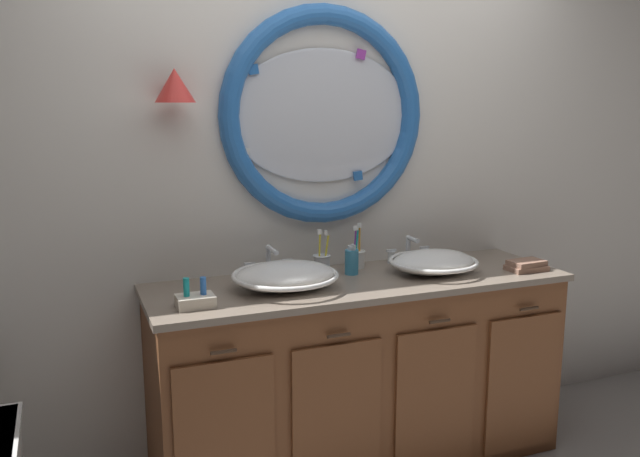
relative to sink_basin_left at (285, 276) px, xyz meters
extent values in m
cube|color=silver|center=(0.32, 0.36, 0.35)|extent=(6.40, 0.08, 2.60)
ellipsoid|color=silver|center=(0.30, 0.30, 0.67)|extent=(0.92, 0.02, 0.62)
torus|color=#2866B7|center=(0.30, 0.30, 0.67)|extent=(1.01, 0.10, 1.01)
cube|color=teal|center=(0.76, 0.29, 0.68)|extent=(0.04, 0.01, 0.04)
cube|color=purple|center=(0.48, 0.29, 0.95)|extent=(0.05, 0.01, 0.05)
cube|color=#2866B7|center=(-0.04, 0.29, 0.87)|extent=(0.05, 0.01, 0.05)
cube|color=silver|center=(-0.09, 0.29, 0.51)|extent=(0.05, 0.01, 0.05)
cube|color=#2866B7|center=(0.47, 0.29, 0.38)|extent=(0.05, 0.01, 0.05)
cylinder|color=#4C3823|center=(-0.40, 0.27, 0.82)|extent=(0.02, 0.09, 0.02)
cone|color=red|center=(-0.40, 0.22, 0.80)|extent=(0.17, 0.17, 0.14)
cube|color=brown|center=(0.37, 0.03, -0.52)|extent=(1.89, 0.57, 0.86)
cube|color=gray|center=(0.37, 0.03, -0.07)|extent=(1.93, 0.61, 0.03)
cube|color=gray|center=(0.37, 0.31, -0.15)|extent=(1.89, 0.02, 0.11)
cube|color=brown|center=(-0.34, -0.27, -0.56)|extent=(0.40, 0.02, 0.66)
cylinder|color=#422D1E|center=(-0.34, -0.28, -0.19)|extent=(0.10, 0.01, 0.01)
cube|color=brown|center=(0.13, -0.27, -0.56)|extent=(0.40, 0.02, 0.66)
cylinder|color=#422D1E|center=(0.13, -0.28, -0.19)|extent=(0.10, 0.01, 0.01)
cube|color=brown|center=(0.60, -0.27, -0.56)|extent=(0.40, 0.02, 0.66)
cylinder|color=#422D1E|center=(0.60, -0.28, -0.19)|extent=(0.10, 0.01, 0.01)
cube|color=brown|center=(1.08, -0.27, -0.56)|extent=(0.40, 0.02, 0.66)
cylinder|color=#422D1E|center=(1.08, -0.28, -0.19)|extent=(0.10, 0.01, 0.01)
ellipsoid|color=white|center=(0.00, 0.00, 0.00)|extent=(0.44, 0.31, 0.12)
torus|color=white|center=(0.00, 0.00, 0.00)|extent=(0.46, 0.46, 0.02)
cylinder|color=silver|center=(0.00, 0.00, 0.00)|extent=(0.03, 0.03, 0.01)
ellipsoid|color=white|center=(0.73, 0.00, -0.01)|extent=(0.40, 0.31, 0.11)
torus|color=white|center=(0.73, 0.00, 0.00)|extent=(0.42, 0.42, 0.02)
cylinder|color=silver|center=(0.73, 0.00, 0.00)|extent=(0.03, 0.03, 0.01)
cylinder|color=silver|center=(0.00, 0.24, -0.05)|extent=(0.05, 0.05, 0.02)
cylinder|color=silver|center=(0.00, 0.24, 0.02)|extent=(0.02, 0.02, 0.11)
sphere|color=silver|center=(0.00, 0.24, 0.07)|extent=(0.03, 0.03, 0.03)
cylinder|color=silver|center=(0.00, 0.18, 0.07)|extent=(0.02, 0.12, 0.02)
cylinder|color=silver|center=(-0.09, 0.24, -0.03)|extent=(0.04, 0.04, 0.06)
cylinder|color=silver|center=(0.09, 0.24, -0.03)|extent=(0.04, 0.04, 0.06)
cube|color=silver|center=(-0.09, 0.24, 0.00)|extent=(0.05, 0.01, 0.01)
cube|color=silver|center=(0.09, 0.24, 0.00)|extent=(0.05, 0.01, 0.01)
cylinder|color=silver|center=(0.73, 0.24, -0.05)|extent=(0.05, 0.05, 0.02)
cylinder|color=silver|center=(0.73, 0.24, 0.01)|extent=(0.02, 0.02, 0.10)
sphere|color=silver|center=(0.73, 0.24, 0.06)|extent=(0.03, 0.03, 0.03)
cylinder|color=silver|center=(0.73, 0.19, 0.06)|extent=(0.02, 0.09, 0.02)
cylinder|color=silver|center=(0.64, 0.24, -0.03)|extent=(0.04, 0.04, 0.06)
cylinder|color=silver|center=(0.83, 0.24, -0.03)|extent=(0.04, 0.04, 0.06)
cube|color=silver|center=(0.64, 0.24, 0.00)|extent=(0.05, 0.01, 0.01)
cube|color=silver|center=(0.83, 0.24, 0.00)|extent=(0.05, 0.01, 0.01)
cylinder|color=silver|center=(0.25, 0.20, -0.02)|extent=(0.08, 0.08, 0.08)
torus|color=silver|center=(0.25, 0.20, 0.02)|extent=(0.08, 0.08, 0.01)
cylinder|color=yellow|center=(0.27, 0.19, 0.04)|extent=(0.03, 0.02, 0.17)
cube|color=white|center=(0.27, 0.19, 0.13)|extent=(0.02, 0.02, 0.02)
cylinder|color=yellow|center=(0.24, 0.20, 0.04)|extent=(0.01, 0.01, 0.17)
cube|color=white|center=(0.24, 0.20, 0.14)|extent=(0.02, 0.01, 0.02)
cylinder|color=white|center=(0.44, 0.22, -0.02)|extent=(0.07, 0.07, 0.08)
torus|color=white|center=(0.44, 0.22, 0.02)|extent=(0.08, 0.08, 0.01)
cylinder|color=orange|center=(0.46, 0.23, 0.04)|extent=(0.02, 0.02, 0.18)
cube|color=white|center=(0.46, 0.23, 0.15)|extent=(0.02, 0.02, 0.02)
cylinder|color=purple|center=(0.43, 0.23, 0.04)|extent=(0.03, 0.04, 0.17)
cube|color=white|center=(0.43, 0.23, 0.13)|extent=(0.02, 0.02, 0.03)
cylinder|color=#19ADB2|center=(0.43, 0.21, 0.04)|extent=(0.03, 0.02, 0.17)
cube|color=white|center=(0.43, 0.21, 0.14)|extent=(0.02, 0.02, 0.02)
cylinder|color=#388EBC|center=(0.37, 0.12, 0.00)|extent=(0.06, 0.06, 0.12)
cylinder|color=silver|center=(0.37, 0.12, 0.07)|extent=(0.04, 0.04, 0.02)
cylinder|color=silver|center=(0.37, 0.10, 0.08)|extent=(0.01, 0.04, 0.01)
cube|color=#936B56|center=(1.17, -0.13, -0.05)|extent=(0.18, 0.12, 0.02)
cube|color=#936B56|center=(1.17, -0.13, -0.02)|extent=(0.17, 0.12, 0.02)
cube|color=beige|center=(-0.41, -0.11, -0.04)|extent=(0.15, 0.11, 0.05)
cylinder|color=#19ADB2|center=(-0.44, -0.11, 0.02)|extent=(0.02, 0.02, 0.07)
cylinder|color=blue|center=(-0.38, -0.11, 0.02)|extent=(0.02, 0.02, 0.07)
camera|label=1|loc=(-0.87, -2.57, 0.73)|focal=36.74mm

